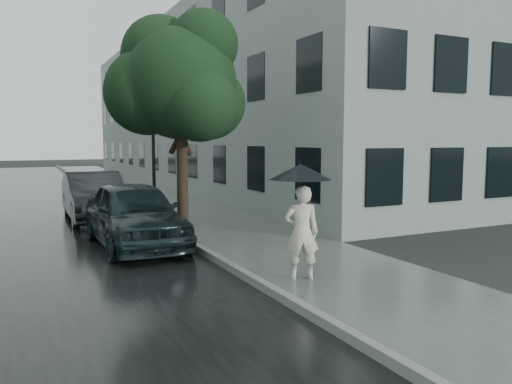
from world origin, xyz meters
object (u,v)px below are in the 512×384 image
car_near (134,214)px  street_tree (180,82)px  pedestrian (302,232)px  lamp_post (149,129)px  car_far (94,196)px

car_near → street_tree: bearing=16.5°
pedestrian → street_tree: street_tree is taller
street_tree → car_near: (-1.31, -0.41, -3.22)m
lamp_post → car_far: lamp_post is taller
street_tree → car_far: size_ratio=1.24×
pedestrian → car_far: (-2.39, 8.78, -0.10)m
street_tree → lamp_post: size_ratio=1.13×
street_tree → car_far: 5.47m
pedestrian → car_near: bearing=-41.5°
lamp_post → car_near: 6.67m
car_near → car_far: car_near is taller
street_tree → lamp_post: street_tree is taller
pedestrian → lamp_post: (-0.20, 10.27, 2.07)m
car_far → lamp_post: bearing=34.6°
pedestrian → lamp_post: bearing=-66.8°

